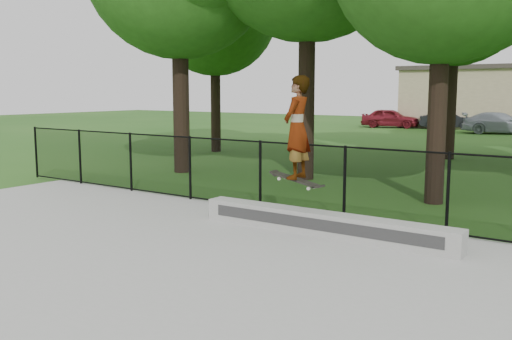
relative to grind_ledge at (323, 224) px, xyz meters
The scene contains 9 objects.
ground 5.18m from the grind_ledge, 114.79° to the right, with size 100.00×100.00×0.00m, color #205016.
concrete_slab 5.18m from the grind_ledge, 114.79° to the right, with size 14.00×12.00×0.06m, color #9E9E99.
grind_ledge is the anchor object (origin of this frame).
car_a 31.44m from the grind_ledge, 109.42° to the left, with size 1.59×3.92×1.35m, color maroon.
car_b 31.18m from the grind_ledge, 102.39° to the left, with size 1.28×3.32×1.21m, color black.
car_c 28.10m from the grind_ledge, 95.68° to the left, with size 1.82×4.11×1.30m, color #9097A3.
skater_airborne 1.75m from the grind_ledge, 145.68° to the right, with size 0.83×0.70×1.97m.
chainlink_fence 2.54m from the grind_ledge, 151.06° to the left, with size 16.06×0.06×1.50m.
distant_building 33.61m from the grind_ledge, 97.14° to the left, with size 12.40×6.40×4.30m.
Camera 1 is at (6.83, -4.14, 2.62)m, focal length 40.00 mm.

